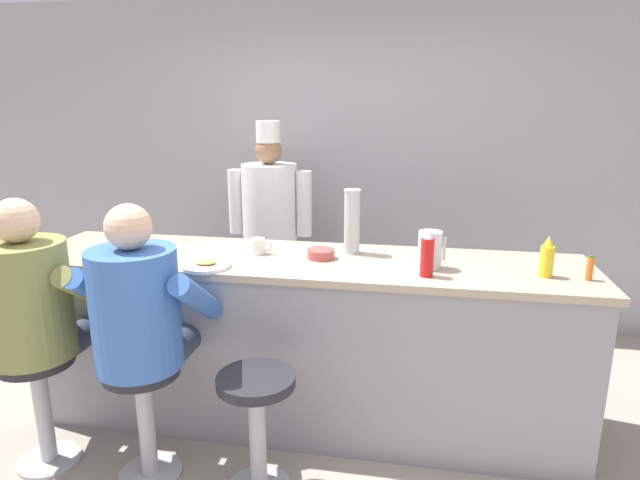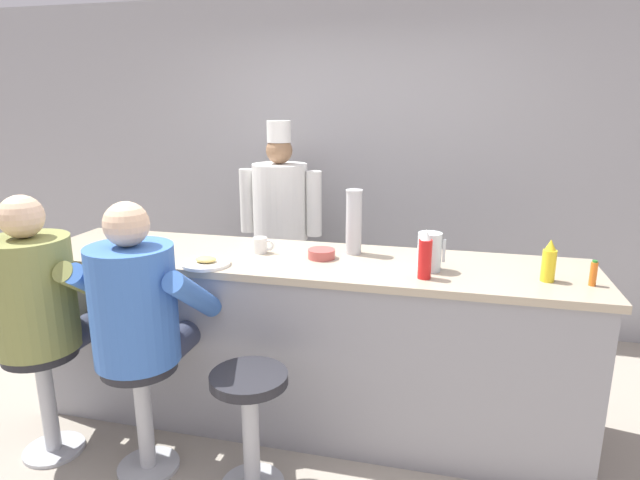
{
  "view_description": "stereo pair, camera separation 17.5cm",
  "coord_description": "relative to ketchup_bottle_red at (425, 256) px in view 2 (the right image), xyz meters",
  "views": [
    {
      "loc": [
        0.63,
        -2.46,
        1.86
      ],
      "look_at": [
        0.11,
        0.33,
        1.13
      ],
      "focal_mm": 30.0,
      "sensor_mm": 36.0,
      "label": 1
    },
    {
      "loc": [
        0.8,
        -2.42,
        1.86
      ],
      "look_at": [
        0.11,
        0.33,
        1.13
      ],
      "focal_mm": 30.0,
      "sensor_mm": 36.0,
      "label": 2
    }
  ],
  "objects": [
    {
      "name": "cook_in_whites_near",
      "position": [
        -1.21,
        1.38,
        -0.18
      ],
      "size": [
        0.67,
        0.43,
        1.72
      ],
      "color": "#232328",
      "rests_on": "ground_plane"
    },
    {
      "name": "diner_seated_blue",
      "position": [
        -1.35,
        -0.43,
        -0.26
      ],
      "size": [
        0.63,
        0.62,
        1.42
      ],
      "color": "#B2B5BA",
      "rests_on": "ground_plane"
    },
    {
      "name": "ground_plane",
      "position": [
        -0.69,
        -0.17,
        -1.12
      ],
      "size": [
        20.0,
        20.0,
        0.0
      ],
      "primitive_type": "plane",
      "color": "#9E9384"
    },
    {
      "name": "water_pitcher_clear",
      "position": [
        0.02,
        0.14,
        -0.02
      ],
      "size": [
        0.14,
        0.13,
        0.2
      ],
      "color": "silver",
      "rests_on": "diner_counter"
    },
    {
      "name": "diner_counter",
      "position": [
        -0.69,
        0.2,
        -0.62
      ],
      "size": [
        3.18,
        0.74,
        1.01
      ],
      "color": "gray",
      "rests_on": "ground_plane"
    },
    {
      "name": "empty_stool_round",
      "position": [
        -0.77,
        -0.47,
        -0.71
      ],
      "size": [
        0.37,
        0.37,
        0.62
      ],
      "color": "#B2B5BA",
      "rests_on": "ground_plane"
    },
    {
      "name": "coffee_mug_white",
      "position": [
        -0.95,
        0.24,
        -0.07
      ],
      "size": [
        0.13,
        0.08,
        0.09
      ],
      "color": "white",
      "rests_on": "diner_counter"
    },
    {
      "name": "wall_back",
      "position": [
        -0.69,
        1.85,
        0.23
      ],
      "size": [
        10.0,
        0.06,
        2.7
      ],
      "color": "#99999E",
      "rests_on": "ground_plane"
    },
    {
      "name": "mustard_bottle_yellow",
      "position": [
        0.59,
        0.1,
        -0.02
      ],
      "size": [
        0.07,
        0.07,
        0.21
      ],
      "color": "yellow",
      "rests_on": "diner_counter"
    },
    {
      "name": "cereal_bowl",
      "position": [
        -0.58,
        0.22,
        -0.09
      ],
      "size": [
        0.15,
        0.15,
        0.05
      ],
      "color": "#B24C47",
      "rests_on": "diner_counter"
    },
    {
      "name": "ketchup_bottle_red",
      "position": [
        0.0,
        0.0,
        0.0
      ],
      "size": [
        0.07,
        0.07,
        0.25
      ],
      "color": "red",
      "rests_on": "diner_counter"
    },
    {
      "name": "diner_seated_olive",
      "position": [
        -1.93,
        -0.43,
        -0.26
      ],
      "size": [
        0.63,
        0.62,
        1.42
      ],
      "color": "#B2B5BA",
      "rests_on": "ground_plane"
    },
    {
      "name": "cup_stack_steel",
      "position": [
        -0.43,
        0.36,
        0.07
      ],
      "size": [
        0.1,
        0.1,
        0.37
      ],
      "color": "#B7BABF",
      "rests_on": "diner_counter"
    },
    {
      "name": "hot_sauce_bottle_orange",
      "position": [
        0.79,
        0.08,
        -0.06
      ],
      "size": [
        0.03,
        0.03,
        0.13
      ],
      "color": "orange",
      "rests_on": "diner_counter"
    },
    {
      "name": "breakfast_plate",
      "position": [
        -1.16,
        -0.06,
        -0.1
      ],
      "size": [
        0.26,
        0.26,
        0.05
      ],
      "color": "white",
      "rests_on": "diner_counter"
    }
  ]
}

